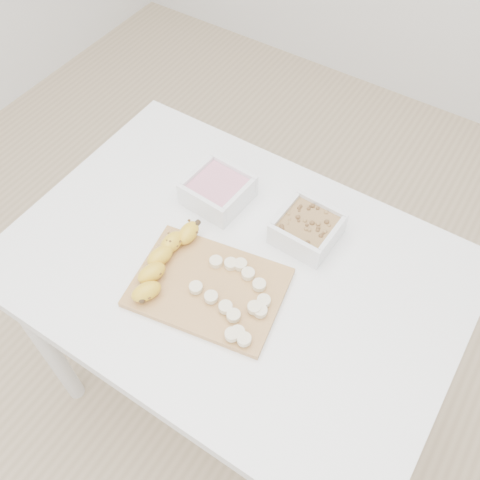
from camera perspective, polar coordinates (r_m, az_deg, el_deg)
The scene contains 7 objects.
ground at distance 1.85m, azimuth -0.52°, elevation -15.72°, with size 3.50×3.50×0.00m, color #C6AD89.
table at distance 1.26m, azimuth -0.74°, elevation -5.13°, with size 1.00×0.70×0.75m.
bowl_yogurt at distance 1.28m, azimuth -2.36°, elevation 5.35°, with size 0.15×0.15×0.06m.
bowl_granola at distance 1.21m, azimuth 7.19°, elevation 1.24°, with size 0.14×0.14×0.06m.
cutting_board at distance 1.15m, azimuth -3.36°, elevation -5.06°, with size 0.31×0.22×0.01m, color tan.
banana at distance 1.16m, azimuth -8.13°, elevation -2.28°, with size 0.06×0.22×0.04m, color gold, non-canonical shape.
banana_slices at distance 1.11m, azimuth -0.35°, elevation -6.20°, with size 0.18×0.18×0.02m.
Camera 1 is at (0.37, -0.54, 1.73)m, focal length 40.00 mm.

